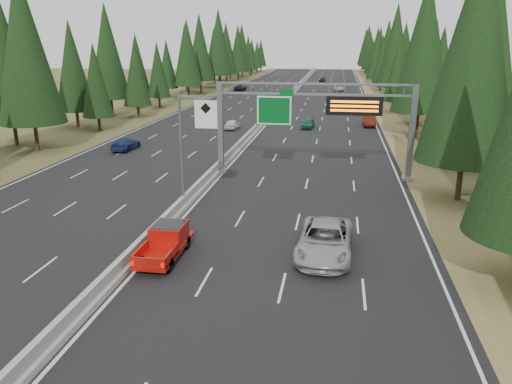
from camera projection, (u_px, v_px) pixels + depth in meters
road at (278, 108)px, 86.42m from camera, size 32.00×260.00×0.08m
shoulder_right at (383, 110)px, 83.69m from camera, size 3.60×260.00×0.06m
shoulder_left at (179, 106)px, 89.16m from camera, size 3.60×260.00×0.06m
median_barrier at (278, 106)px, 86.31m from camera, size 0.70×260.00×0.85m
sign_gantry at (322, 116)px, 40.91m from camera, size 16.75×0.98×7.80m
hov_sign_pole at (189, 142)px, 32.98m from camera, size 2.80×0.50×8.00m
tree_row_right at (422, 56)px, 73.55m from camera, size 12.18×244.73×18.75m
tree_row_left at (121, 56)px, 74.49m from camera, size 11.82×242.22×18.93m
silver_minivan at (325, 240)px, 26.55m from camera, size 3.14×6.31×1.72m
red_pickup at (167, 239)px, 26.60m from camera, size 1.78×4.98×1.62m
car_ahead_green at (308, 123)px, 66.01m from camera, size 1.80×3.86×1.28m
car_ahead_dkred at (369, 121)px, 67.58m from camera, size 1.61×4.56×1.50m
car_ahead_dkgrey at (339, 97)px, 96.81m from camera, size 1.98×4.50×1.29m
car_ahead_white at (340, 87)px, 116.46m from camera, size 2.80×5.56×1.51m
car_ahead_far at (322, 79)px, 142.07m from camera, size 1.91×4.14×1.38m
car_onc_blue at (126, 144)px, 52.70m from camera, size 2.01×4.47×1.27m
car_onc_white at (232, 124)px, 65.33m from camera, size 1.74×3.84×1.28m
car_onc_far at (240, 87)px, 117.37m from camera, size 2.46×5.21×1.44m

